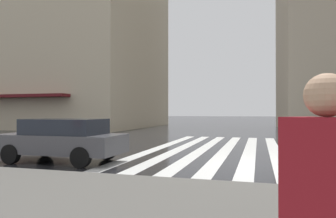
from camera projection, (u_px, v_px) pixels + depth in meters
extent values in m
plane|color=black|center=(266.00, 166.00, 9.34)|extent=(220.00, 220.00, 0.00)
cube|color=silver|center=(300.00, 152.00, 12.78)|extent=(13.00, 0.50, 0.01)
cube|color=silver|center=(275.00, 151.00, 13.06)|extent=(13.00, 0.50, 0.01)
cube|color=silver|center=(250.00, 150.00, 13.34)|extent=(13.00, 0.50, 0.01)
cube|color=silver|center=(226.00, 149.00, 13.62)|extent=(13.00, 0.50, 0.01)
cube|color=silver|center=(204.00, 148.00, 13.90)|extent=(13.00, 0.50, 0.01)
cube|color=silver|center=(182.00, 148.00, 14.18)|extent=(13.00, 0.50, 0.01)
cube|color=silver|center=(161.00, 147.00, 14.46)|extent=(13.00, 0.50, 0.01)
cube|color=beige|center=(49.00, 45.00, 35.92)|extent=(16.42, 24.09, 18.86)
cube|color=#4C4C51|center=(61.00, 143.00, 10.20)|extent=(1.75, 4.10, 0.60)
cube|color=#232833|center=(65.00, 127.00, 10.16)|extent=(1.54, 2.46, 0.50)
cylinder|color=black|center=(11.00, 154.00, 9.75)|extent=(0.20, 0.62, 0.62)
cylinder|color=black|center=(45.00, 148.00, 11.34)|extent=(0.20, 0.62, 0.62)
cylinder|color=black|center=(81.00, 157.00, 9.05)|extent=(0.20, 0.62, 0.62)
cylinder|color=black|center=(107.00, 151.00, 10.64)|extent=(0.20, 0.62, 0.62)
cube|color=maroon|center=(327.00, 178.00, 1.54)|extent=(0.45, 0.45, 0.60)
sphere|color=tan|center=(327.00, 95.00, 1.55)|extent=(0.22, 0.22, 0.22)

